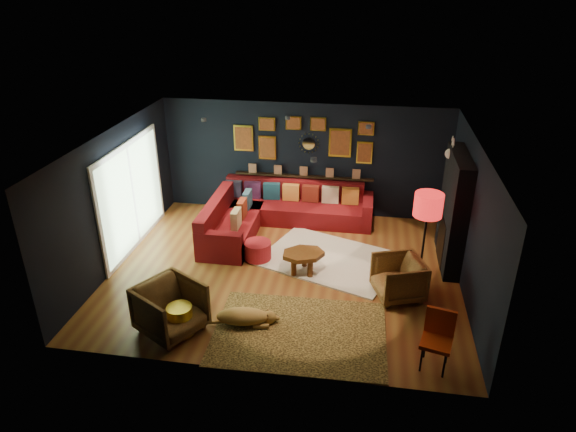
# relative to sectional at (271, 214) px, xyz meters

# --- Properties ---
(floor) EXTENTS (6.50, 6.50, 0.00)m
(floor) POSITION_rel_sectional_xyz_m (0.61, -1.81, -0.32)
(floor) COLOR brown
(floor) RESTS_ON ground
(room_walls) EXTENTS (6.50, 6.50, 6.50)m
(room_walls) POSITION_rel_sectional_xyz_m (0.61, -1.81, 1.27)
(room_walls) COLOR black
(room_walls) RESTS_ON ground
(sectional) EXTENTS (3.41, 2.69, 0.86)m
(sectional) POSITION_rel_sectional_xyz_m (0.00, 0.00, 0.00)
(sectional) COLOR maroon
(sectional) RESTS_ON ground
(ledge) EXTENTS (3.20, 0.12, 0.04)m
(ledge) POSITION_rel_sectional_xyz_m (0.61, 0.87, 0.60)
(ledge) COLOR black
(ledge) RESTS_ON room_walls
(gallery_wall) EXTENTS (3.15, 0.04, 1.02)m
(gallery_wall) POSITION_rel_sectional_xyz_m (0.60, 0.91, 1.48)
(gallery_wall) COLOR yellow
(gallery_wall) RESTS_ON room_walls
(sunburst_mirror) EXTENTS (0.47, 0.16, 0.47)m
(sunburst_mirror) POSITION_rel_sectional_xyz_m (0.71, 0.91, 1.38)
(sunburst_mirror) COLOR silver
(sunburst_mirror) RESTS_ON room_walls
(fireplace) EXTENTS (0.31, 1.60, 2.20)m
(fireplace) POSITION_rel_sectional_xyz_m (3.71, -0.91, 0.70)
(fireplace) COLOR black
(fireplace) RESTS_ON ground
(deer_head) EXTENTS (0.50, 0.28, 0.45)m
(deer_head) POSITION_rel_sectional_xyz_m (3.75, -0.41, 1.73)
(deer_head) COLOR white
(deer_head) RESTS_ON fireplace
(sliding_door) EXTENTS (0.06, 2.80, 2.20)m
(sliding_door) POSITION_rel_sectional_xyz_m (-2.60, -1.21, 0.78)
(sliding_door) COLOR white
(sliding_door) RESTS_ON ground
(ceiling_spots) EXTENTS (3.30, 2.50, 0.06)m
(ceiling_spots) POSITION_rel_sectional_xyz_m (0.61, -1.01, 2.24)
(ceiling_spots) COLOR black
(ceiling_spots) RESTS_ON room_walls
(shag_rug) EXTENTS (3.00, 2.59, 0.03)m
(shag_rug) POSITION_rel_sectional_xyz_m (1.42, -1.25, -0.31)
(shag_rug) COLOR silver
(shag_rug) RESTS_ON ground
(leopard_rug) EXTENTS (2.76, 2.01, 0.02)m
(leopard_rug) POSITION_rel_sectional_xyz_m (1.16, -3.61, -0.31)
(leopard_rug) COLOR #B18D41
(leopard_rug) RESTS_ON ground
(coffee_table) EXTENTS (0.99, 0.87, 0.41)m
(coffee_table) POSITION_rel_sectional_xyz_m (0.97, -1.82, 0.04)
(coffee_table) COLOR #563614
(coffee_table) RESTS_ON shag_rug
(pouf) EXTENTS (0.54, 0.54, 0.35)m
(pouf) POSITION_rel_sectional_xyz_m (0.02, -1.46, -0.11)
(pouf) COLOR maroon
(pouf) RESTS_ON shag_rug
(armchair_left) EXTENTS (1.18, 1.20, 0.92)m
(armchair_left) POSITION_rel_sectional_xyz_m (-0.85, -3.86, 0.14)
(armchair_left) COLOR #C68940
(armchair_left) RESTS_ON ground
(armchair_right) EXTENTS (0.95, 0.99, 0.81)m
(armchair_right) POSITION_rel_sectional_xyz_m (2.71, -2.31, 0.08)
(armchair_right) COLOR #C68940
(armchair_right) RESTS_ON ground
(gold_stool) EXTENTS (0.40, 0.40, 0.50)m
(gold_stool) POSITION_rel_sectional_xyz_m (-0.69, -3.90, -0.07)
(gold_stool) COLOR yellow
(gold_stool) RESTS_ON ground
(orange_chair) EXTENTS (0.51, 0.51, 0.90)m
(orange_chair) POSITION_rel_sectional_xyz_m (3.19, -3.98, 0.21)
(orange_chair) COLOR black
(orange_chair) RESTS_ON ground
(floor_lamp) EXTENTS (0.49, 0.49, 1.80)m
(floor_lamp) POSITION_rel_sectional_xyz_m (3.11, -1.86, 1.20)
(floor_lamp) COLOR black
(floor_lamp) RESTS_ON ground
(dog) EXTENTS (1.23, 0.72, 0.37)m
(dog) POSITION_rel_sectional_xyz_m (0.21, -3.52, -0.12)
(dog) COLOR #B28843
(dog) RESTS_ON leopard_rug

